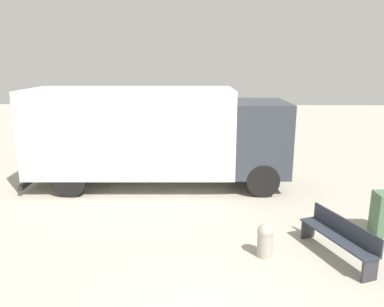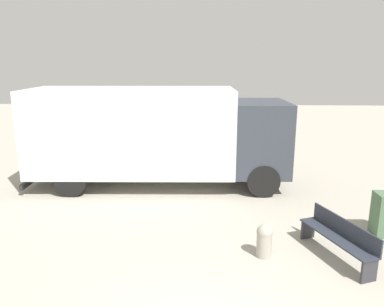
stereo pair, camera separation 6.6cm
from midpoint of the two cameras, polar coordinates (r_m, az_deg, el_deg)
name	(u,v)px [view 2 (the right image)]	position (r m, az deg, el deg)	size (l,w,h in m)	color
delivery_truck	(156,132)	(11.82, -5.42, 3.21)	(8.10, 2.63, 3.09)	silver
park_bench	(339,236)	(8.32, 21.72, -11.62)	(1.06, 1.96, 0.82)	#282D38
bollard_near_bench	(264,239)	(7.97, 11.20, -12.72)	(0.33, 0.33, 0.71)	#9E998C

